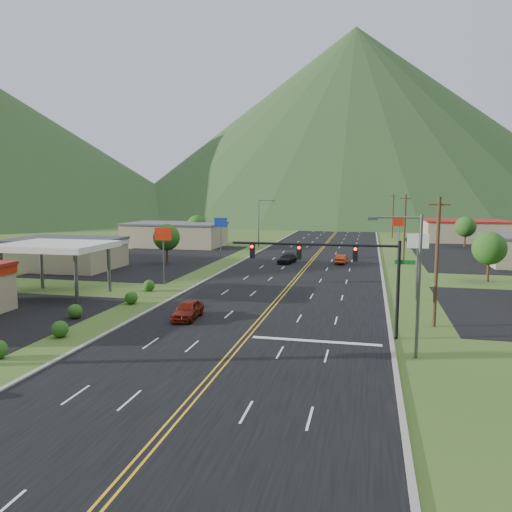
% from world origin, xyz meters
% --- Properties ---
extents(ground, '(500.00, 500.00, 0.00)m').
position_xyz_m(ground, '(0.00, 0.00, 0.00)').
color(ground, '#344D1B').
rests_on(ground, ground).
extents(road, '(20.00, 460.00, 0.04)m').
position_xyz_m(road, '(0.00, 0.00, 0.00)').
color(road, black).
rests_on(road, ground).
extents(curb_west, '(0.30, 460.00, 0.14)m').
position_xyz_m(curb_west, '(-10.15, 0.00, 0.00)').
color(curb_west, gray).
rests_on(curb_west, ground).
extents(curb_east, '(0.30, 460.00, 0.14)m').
position_xyz_m(curb_east, '(10.15, 0.00, 0.00)').
color(curb_east, gray).
rests_on(curb_east, ground).
extents(traffic_signal, '(13.10, 0.43, 7.00)m').
position_xyz_m(traffic_signal, '(6.48, 14.00, 5.33)').
color(traffic_signal, black).
rests_on(traffic_signal, ground).
extents(streetlight_east, '(3.28, 0.25, 9.00)m').
position_xyz_m(streetlight_east, '(11.18, 10.00, 5.18)').
color(streetlight_east, '#59595E').
rests_on(streetlight_east, ground).
extents(streetlight_west, '(3.28, 0.25, 9.00)m').
position_xyz_m(streetlight_west, '(-11.68, 70.00, 5.18)').
color(streetlight_west, '#59595E').
rests_on(streetlight_west, ground).
extents(gas_canopy, '(10.00, 8.00, 5.30)m').
position_xyz_m(gas_canopy, '(-22.00, 22.00, 4.87)').
color(gas_canopy, white).
rests_on(gas_canopy, ground).
extents(building_west_mid, '(14.40, 10.40, 4.10)m').
position_xyz_m(building_west_mid, '(-32.00, 38.00, 2.27)').
color(building_west_mid, tan).
rests_on(building_west_mid, ground).
extents(building_west_far, '(18.40, 11.40, 4.50)m').
position_xyz_m(building_west_far, '(-28.00, 68.00, 2.26)').
color(building_west_far, tan).
rests_on(building_west_far, ground).
extents(building_east_far, '(16.40, 12.40, 4.50)m').
position_xyz_m(building_east_far, '(28.00, 90.00, 2.26)').
color(building_east_far, tan).
rests_on(building_east_far, ground).
extents(pole_sign_west_a, '(2.00, 0.18, 6.40)m').
position_xyz_m(pole_sign_west_a, '(-14.00, 30.00, 5.05)').
color(pole_sign_west_a, '#59595E').
rests_on(pole_sign_west_a, ground).
extents(pole_sign_west_b, '(2.00, 0.18, 6.40)m').
position_xyz_m(pole_sign_west_b, '(-14.00, 52.00, 5.05)').
color(pole_sign_west_b, '#59595E').
rests_on(pole_sign_west_b, ground).
extents(pole_sign_east_a, '(2.00, 0.18, 6.40)m').
position_xyz_m(pole_sign_east_a, '(13.00, 28.00, 5.05)').
color(pole_sign_east_a, '#59595E').
rests_on(pole_sign_east_a, ground).
extents(pole_sign_east_b, '(2.00, 0.18, 6.40)m').
position_xyz_m(pole_sign_east_b, '(13.00, 60.00, 5.05)').
color(pole_sign_east_b, '#59595E').
rests_on(pole_sign_east_b, ground).
extents(tree_west_a, '(3.84, 3.84, 5.82)m').
position_xyz_m(tree_west_a, '(-20.00, 45.00, 3.89)').
color(tree_west_a, '#382314').
rests_on(tree_west_a, ground).
extents(tree_west_b, '(3.84, 3.84, 5.82)m').
position_xyz_m(tree_west_b, '(-25.00, 72.00, 3.89)').
color(tree_west_b, '#382314').
rests_on(tree_west_b, ground).
extents(tree_east_a, '(3.84, 3.84, 5.82)m').
position_xyz_m(tree_east_a, '(22.00, 40.00, 3.89)').
color(tree_east_a, '#382314').
rests_on(tree_east_a, ground).
extents(tree_east_b, '(3.84, 3.84, 5.82)m').
position_xyz_m(tree_east_b, '(26.00, 78.00, 3.89)').
color(tree_east_b, '#382314').
rests_on(tree_east_b, ground).
extents(utility_pole_a, '(1.60, 0.28, 10.00)m').
position_xyz_m(utility_pole_a, '(13.50, 18.00, 5.13)').
color(utility_pole_a, '#382314').
rests_on(utility_pole_a, ground).
extents(utility_pole_b, '(1.60, 0.28, 10.00)m').
position_xyz_m(utility_pole_b, '(13.50, 55.00, 5.13)').
color(utility_pole_b, '#382314').
rests_on(utility_pole_b, ground).
extents(utility_pole_c, '(1.60, 0.28, 10.00)m').
position_xyz_m(utility_pole_c, '(13.50, 95.00, 5.13)').
color(utility_pole_c, '#382314').
rests_on(utility_pole_c, ground).
extents(utility_pole_d, '(1.60, 0.28, 10.00)m').
position_xyz_m(utility_pole_d, '(13.50, 135.00, 5.13)').
color(utility_pole_d, '#382314').
rests_on(utility_pole_d, ground).
extents(mountain_n, '(220.00, 220.00, 85.00)m').
position_xyz_m(mountain_n, '(0.00, 220.00, 42.50)').
color(mountain_n, '#24391A').
rests_on(mountain_n, ground).
extents(car_red_near, '(1.94, 4.47, 1.50)m').
position_xyz_m(car_red_near, '(-5.90, 15.90, 0.75)').
color(car_red_near, '#64170B').
rests_on(car_red_near, ground).
extents(car_dark_mid, '(2.61, 4.80, 1.32)m').
position_xyz_m(car_dark_mid, '(-3.17, 49.54, 0.66)').
color(car_dark_mid, black).
rests_on(car_dark_mid, ground).
extents(car_red_far, '(1.82, 4.11, 1.31)m').
position_xyz_m(car_red_far, '(4.63, 50.89, 0.66)').
color(car_red_far, '#A03011').
rests_on(car_red_far, ground).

